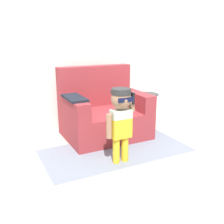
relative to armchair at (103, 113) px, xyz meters
name	(u,v)px	position (x,y,z in m)	size (l,w,h in m)	color
ground_plane	(115,136)	(0.14, -0.12, -0.33)	(10.00, 10.00, 0.00)	#ADA89E
wall_back	(95,43)	(0.14, 0.58, 0.97)	(10.00, 0.05, 2.60)	silver
armchair	(103,113)	(0.00, 0.00, 0.00)	(1.15, 0.89, 0.99)	maroon
person_child	(121,114)	(-0.19, -0.89, 0.25)	(0.35, 0.27, 0.87)	gold
side_table	(147,106)	(0.83, 0.09, -0.02)	(0.35, 0.35, 0.52)	#333333
rug	(116,150)	(-0.09, -0.59, -0.32)	(1.84, 0.92, 0.01)	gray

